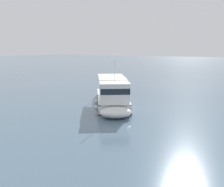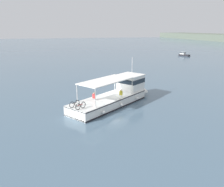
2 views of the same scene
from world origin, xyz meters
TOP-DOWN VIEW (x-y plane):
  - ground_plane at (0.00, 0.00)m, footprint 400.00×400.00m
  - ferry_main at (0.56, -0.19)m, footprint 9.91×12.13m
  - motorboat_near_starboard at (-41.20, 35.31)m, footprint 3.82×2.67m

SIDE VIEW (x-z plane):
  - ground_plane at x=0.00m, z-range 0.00..0.00m
  - motorboat_near_starboard at x=-41.20m, z-range -0.09..1.17m
  - ferry_main at x=0.56m, z-range -1.65..3.67m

